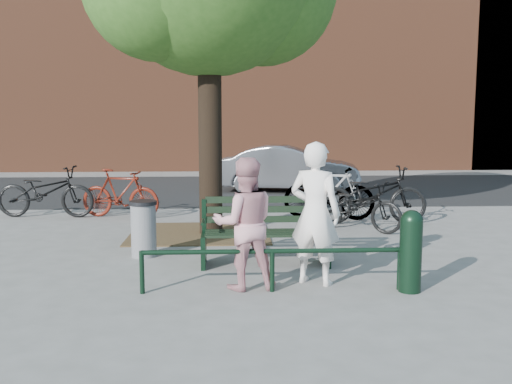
{
  "coord_description": "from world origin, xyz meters",
  "views": [
    {
      "loc": [
        -0.52,
        -7.62,
        2.01
      ],
      "look_at": [
        -0.08,
        1.0,
        0.89
      ],
      "focal_mm": 40.0,
      "sensor_mm": 36.0,
      "label": 1
    }
  ],
  "objects": [
    {
      "name": "litter_bin",
      "position": [
        -1.73,
        0.6,
        0.42
      ],
      "size": [
        0.4,
        0.4,
        0.82
      ],
      "color": "gray",
      "rests_on": "ground"
    },
    {
      "name": "bicycle_c",
      "position": [
        1.81,
        2.35,
        0.45
      ],
      "size": [
        1.72,
        1.49,
        0.89
      ],
      "primitive_type": "imported",
      "rotation": [
        0.0,
        0.0,
        0.93
      ],
      "color": "black",
      "rests_on": "ground"
    },
    {
      "name": "bicycle_a",
      "position": [
        -4.21,
        4.06,
        0.52
      ],
      "size": [
        2.04,
        0.86,
        1.05
      ],
      "primitive_type": "imported",
      "rotation": [
        0.0,
        0.0,
        1.49
      ],
      "color": "black",
      "rests_on": "ground"
    },
    {
      "name": "ground",
      "position": [
        0.0,
        0.0,
        0.0
      ],
      "size": [
        90.0,
        90.0,
        0.0
      ],
      "primitive_type": "plane",
      "color": "gray",
      "rests_on": "ground"
    },
    {
      "name": "guard_railing",
      "position": [
        0.0,
        -1.2,
        0.4
      ],
      "size": [
        3.06,
        0.06,
        0.51
      ],
      "color": "black",
      "rests_on": "ground"
    },
    {
      "name": "bicycle_d",
      "position": [
        1.51,
        3.55,
        0.55
      ],
      "size": [
        1.89,
        1.05,
        1.09
      ],
      "primitive_type": "imported",
      "rotation": [
        0.0,
        0.0,
        1.26
      ],
      "color": "gray",
      "rests_on": "ground"
    },
    {
      "name": "townhouse_row",
      "position": [
        0.17,
        16.0,
        6.25
      ],
      "size": [
        45.0,
        4.0,
        14.0
      ],
      "color": "brown",
      "rests_on": "ground"
    },
    {
      "name": "road",
      "position": [
        0.0,
        8.5,
        0.01
      ],
      "size": [
        40.0,
        7.0,
        0.01
      ],
      "primitive_type": "cube",
      "color": "black",
      "rests_on": "ground"
    },
    {
      "name": "person_left",
      "position": [
        0.54,
        -0.88,
        0.87
      ],
      "size": [
        0.75,
        0.67,
        1.73
      ],
      "primitive_type": "imported",
      "rotation": [
        0.0,
        0.0,
        2.63
      ],
      "color": "white",
      "rests_on": "ground"
    },
    {
      "name": "bicycle_b",
      "position": [
        -2.68,
        3.93,
        0.5
      ],
      "size": [
        1.71,
        0.86,
        0.99
      ],
      "primitive_type": "imported",
      "rotation": [
        0.0,
        0.0,
        1.32
      ],
      "color": "#56160C",
      "rests_on": "ground"
    },
    {
      "name": "bollard",
      "position": [
        1.6,
        -1.28,
        0.52
      ],
      "size": [
        0.26,
        0.26,
        0.96
      ],
      "color": "black",
      "rests_on": "ground"
    },
    {
      "name": "person_right",
      "position": [
        -0.31,
        -1.05,
        0.78
      ],
      "size": [
        0.82,
        0.67,
        1.56
      ],
      "primitive_type": "imported",
      "rotation": [
        0.0,
        0.0,
        3.26
      ],
      "color": "#D08F96",
      "rests_on": "ground"
    },
    {
      "name": "bicycle_e",
      "position": [
        2.22,
        2.98,
        0.55
      ],
      "size": [
        2.14,
        0.82,
        1.11
      ],
      "primitive_type": "imported",
      "rotation": [
        0.0,
        0.0,
        1.53
      ],
      "color": "black",
      "rests_on": "ground"
    },
    {
      "name": "parked_car",
      "position": [
        1.19,
        7.85,
        0.63
      ],
      "size": [
        4.0,
        1.98,
        1.26
      ],
      "primitive_type": "imported",
      "rotation": [
        0.0,
        0.0,
        1.4
      ],
      "color": "slate",
      "rests_on": "ground"
    },
    {
      "name": "dirt_pit",
      "position": [
        -1.0,
        2.2,
        0.01
      ],
      "size": [
        2.4,
        2.0,
        0.02
      ],
      "primitive_type": "cube",
      "color": "brown",
      "rests_on": "ground"
    },
    {
      "name": "park_bench",
      "position": [
        -0.0,
        0.08,
        0.48
      ],
      "size": [
        1.74,
        0.54,
        0.97
      ],
      "color": "black",
      "rests_on": "ground"
    }
  ]
}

